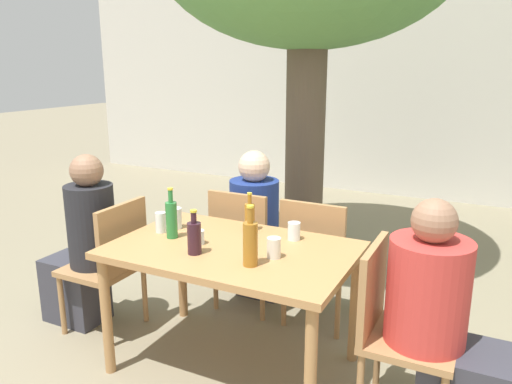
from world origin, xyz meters
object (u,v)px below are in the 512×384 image
at_px(patio_chair_1, 393,322).
at_px(person_seated_1, 443,330).
at_px(patio_chair_3, 317,256).
at_px(drinking_glass_2, 161,222).
at_px(patio_chair_2, 245,243).
at_px(person_seated_0, 84,251).
at_px(person_seated_2, 259,232).
at_px(drinking_glass_4, 294,231).
at_px(dining_table_front, 232,261).
at_px(amber_bottle_0, 250,242).
at_px(green_bottle_1, 171,219).
at_px(wine_bottle_3, 194,237).
at_px(drinking_glass_1, 175,218).
at_px(amber_bottle_2, 250,216).
at_px(drinking_glass_0, 274,248).
at_px(patio_chair_0, 111,260).
at_px(drinking_glass_3, 198,237).

bearing_deg(patio_chair_1, person_seated_1, -90.00).
height_order(patio_chair_3, drinking_glass_2, patio_chair_3).
height_order(patio_chair_2, person_seated_0, person_seated_0).
xyz_separation_m(person_seated_2, drinking_glass_4, (0.54, -0.64, 0.29)).
relative_size(dining_table_front, amber_bottle_0, 4.25).
relative_size(person_seated_1, green_bottle_1, 3.83).
bearing_deg(wine_bottle_3, drinking_glass_2, 151.46).
relative_size(green_bottle_1, drinking_glass_4, 2.91).
bearing_deg(drinking_glass_1, amber_bottle_0, -24.78).
distance_m(green_bottle_1, drinking_glass_1, 0.18).
height_order(amber_bottle_2, drinking_glass_0, amber_bottle_2).
xyz_separation_m(person_seated_0, drinking_glass_4, (1.41, 0.27, 0.27)).
height_order(dining_table_front, drinking_glass_0, drinking_glass_0).
bearing_deg(green_bottle_1, drinking_glass_4, 23.73).
xyz_separation_m(green_bottle_1, drinking_glass_4, (0.66, 0.29, -0.07)).
height_order(patio_chair_3, drinking_glass_0, patio_chair_3).
height_order(patio_chair_0, patio_chair_3, same).
height_order(patio_chair_3, green_bottle_1, green_bottle_1).
bearing_deg(wine_bottle_3, patio_chair_1, 9.66).
height_order(patio_chair_0, amber_bottle_0, amber_bottle_0).
distance_m(person_seated_2, drinking_glass_4, 0.88).
xyz_separation_m(wine_bottle_3, drinking_glass_0, (0.41, 0.14, -0.04)).
xyz_separation_m(green_bottle_1, drinking_glass_3, (0.20, -0.02, -0.08)).
bearing_deg(drinking_glass_1, dining_table_front, -15.28).
bearing_deg(drinking_glass_1, person_seated_2, 74.93).
xyz_separation_m(patio_chair_2, patio_chair_3, (0.54, 0.00, 0.00)).
relative_size(patio_chair_2, patio_chair_3, 1.00).
height_order(dining_table_front, patio_chair_2, patio_chair_2).
bearing_deg(person_seated_0, patio_chair_0, 90.00).
height_order(person_seated_2, drinking_glass_4, person_seated_2).
relative_size(patio_chair_0, wine_bottle_3, 3.65).
bearing_deg(drinking_glass_2, green_bottle_1, -23.21).
bearing_deg(drinking_glass_2, wine_bottle_3, -28.54).
bearing_deg(patio_chair_0, drinking_glass_3, 86.50).
distance_m(drinking_glass_0, drinking_glass_2, 0.79).
bearing_deg(amber_bottle_2, amber_bottle_0, -62.47).
distance_m(person_seated_1, green_bottle_1, 1.58).
xyz_separation_m(person_seated_0, green_bottle_1, (0.75, -0.02, 0.34)).
distance_m(drinking_glass_0, drinking_glass_3, 0.47).
bearing_deg(person_seated_1, patio_chair_3, 52.54).
relative_size(person_seated_0, amber_bottle_2, 4.95).
relative_size(patio_chair_0, person_seated_1, 0.77).
relative_size(green_bottle_1, wine_bottle_3, 1.23).
distance_m(person_seated_0, drinking_glass_4, 1.46).
relative_size(green_bottle_1, drinking_glass_3, 3.71).
bearing_deg(drinking_glass_2, person_seated_2, 74.41).
relative_size(green_bottle_1, drinking_glass_0, 2.77).
bearing_deg(green_bottle_1, drinking_glass_1, 119.00).
distance_m(person_seated_0, drinking_glass_1, 0.74).
xyz_separation_m(patio_chair_1, drinking_glass_2, (-1.43, 0.03, 0.31)).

